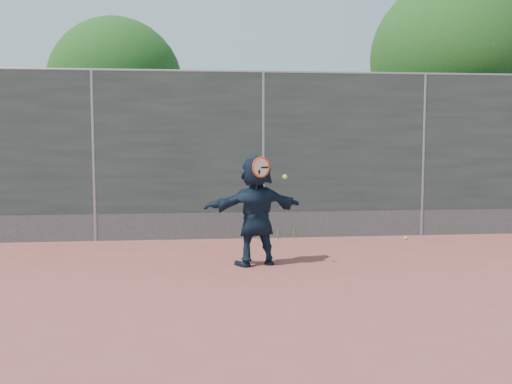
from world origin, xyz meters
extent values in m
plane|color=#9E4C42|center=(0.00, 0.00, 0.00)|extent=(80.00, 80.00, 0.00)
imported|color=#122133|center=(-0.36, 1.29, 0.79)|extent=(1.53, 0.82, 1.58)
sphere|color=#B2E633|center=(2.52, 3.02, 0.03)|extent=(0.07, 0.07, 0.07)
cube|color=#38423D|center=(0.00, 3.50, 1.75)|extent=(20.00, 0.04, 2.50)
cube|color=slate|center=(0.00, 3.50, 0.25)|extent=(20.00, 0.03, 0.50)
cylinder|color=gray|center=(0.00, 3.50, 3.00)|extent=(20.00, 0.05, 0.05)
cylinder|color=gray|center=(-3.00, 3.50, 1.50)|extent=(0.06, 0.06, 3.00)
cylinder|color=gray|center=(0.00, 3.50, 1.50)|extent=(0.06, 0.06, 3.00)
cylinder|color=gray|center=(3.00, 3.50, 1.50)|extent=(0.06, 0.06, 3.00)
torus|color=red|center=(-0.31, 1.09, 1.42)|extent=(0.27, 0.16, 0.29)
cylinder|color=beige|center=(-0.31, 1.09, 1.42)|extent=(0.22, 0.12, 0.25)
cylinder|color=black|center=(-0.36, 1.11, 1.22)|extent=(0.09, 0.13, 0.33)
sphere|color=#B2E633|center=(0.02, 1.10, 1.28)|extent=(0.07, 0.07, 0.07)
cylinder|color=#382314|center=(4.50, 5.70, 1.30)|extent=(0.28, 0.28, 2.60)
sphere|color=#23561C|center=(4.50, 5.70, 3.59)|extent=(3.60, 3.60, 3.60)
sphere|color=#23561C|center=(5.22, 5.90, 3.23)|extent=(2.52, 2.52, 2.52)
cylinder|color=#382314|center=(-3.00, 6.50, 1.10)|extent=(0.28, 0.28, 2.20)
sphere|color=#23561C|center=(-3.00, 6.50, 3.03)|extent=(3.00, 3.00, 3.00)
sphere|color=#23561C|center=(-2.40, 6.70, 2.73)|extent=(2.10, 2.10, 2.10)
cone|color=#387226|center=(0.25, 3.38, 0.13)|extent=(0.03, 0.03, 0.26)
cone|color=#387226|center=(0.55, 3.40, 0.15)|extent=(0.03, 0.03, 0.30)
cone|color=#387226|center=(-0.10, 3.36, 0.11)|extent=(0.03, 0.03, 0.22)
camera|label=1|loc=(-1.20, -6.74, 1.79)|focal=40.00mm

